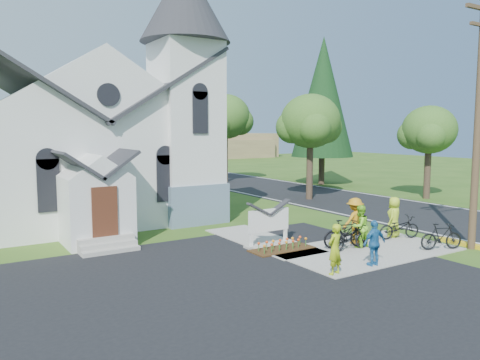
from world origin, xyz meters
TOP-DOWN VIEW (x-y plane):
  - ground at (0.00, 0.00)m, footprint 120.00×120.00m
  - parking_lot at (-7.00, -2.00)m, footprint 20.00×16.00m
  - road at (10.00, 15.00)m, footprint 8.00×90.00m
  - sidewalk at (1.50, 0.50)m, footprint 7.00×4.00m
  - church at (-5.48, 12.48)m, footprint 12.35×12.00m
  - church_sign at (-1.20, 3.20)m, footprint 2.20×0.40m
  - flower_bed at (-1.20, 2.30)m, footprint 2.60×1.10m
  - utility_pole at (5.36, -1.50)m, footprint 3.45×0.28m
  - tree_road_near at (8.50, 12.00)m, footprint 4.00×4.00m
  - tree_road_mid at (9.00, 24.00)m, footprint 4.40×4.40m
  - tree_road_far at (15.50, 8.00)m, footprint 3.60×3.60m
  - conifer at (15.00, 18.00)m, footprint 5.20×5.20m
  - distant_hills at (3.36, 56.33)m, footprint 61.00×10.00m
  - cyclist_0 at (-1.70, -1.13)m, footprint 0.68×0.52m
  - bike_0 at (0.94, 0.79)m, footprint 1.90×0.73m
  - cyclist_1 at (1.59, 0.91)m, footprint 0.85×0.68m
  - bike_1 at (1.04, 1.14)m, footprint 1.96×1.00m
  - cyclist_2 at (0.13, -1.14)m, footprint 0.95×0.46m
  - bike_2 at (1.58, 1.52)m, footprint 1.92×0.76m
  - cyclist_3 at (1.90, 1.49)m, footprint 1.24×0.75m
  - bike_3 at (3.98, -1.06)m, footprint 1.79×1.10m
  - cyclist_4 at (4.19, 1.40)m, footprint 1.01×0.86m
  - bike_4 at (4.09, 1.02)m, footprint 1.99×1.17m

SIDE VIEW (x-z plane):
  - ground at x=0.00m, z-range 0.00..0.00m
  - parking_lot at x=-7.00m, z-range 0.00..0.02m
  - road at x=10.00m, z-range 0.00..0.02m
  - sidewalk at x=1.50m, z-range 0.00..0.05m
  - flower_bed at x=-1.20m, z-range 0.00..0.07m
  - bike_0 at x=0.94m, z-range 0.05..1.03m
  - bike_4 at x=4.09m, z-range 0.05..1.04m
  - bike_2 at x=1.58m, z-range 0.05..1.04m
  - bike_3 at x=3.98m, z-range 0.05..1.09m
  - bike_1 at x=1.04m, z-range 0.05..1.18m
  - cyclist_2 at x=0.13m, z-range 0.05..1.63m
  - cyclist_0 at x=-1.70m, z-range 0.05..1.71m
  - cyclist_1 at x=1.59m, z-range 0.05..1.74m
  - cyclist_4 at x=4.19m, z-range 0.05..1.81m
  - cyclist_3 at x=1.90m, z-range 0.05..1.93m
  - church_sign at x=-1.20m, z-range 0.18..1.88m
  - distant_hills at x=3.36m, z-range -0.63..4.97m
  - tree_road_far at x=15.50m, z-range 1.48..7.78m
  - tree_road_near at x=8.50m, z-range 1.68..8.73m
  - church at x=-5.48m, z-range -1.25..11.75m
  - utility_pole at x=5.36m, z-range 0.40..10.40m
  - tree_road_mid at x=9.00m, z-range 1.88..9.68m
  - conifer at x=15.00m, z-range 1.19..13.59m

